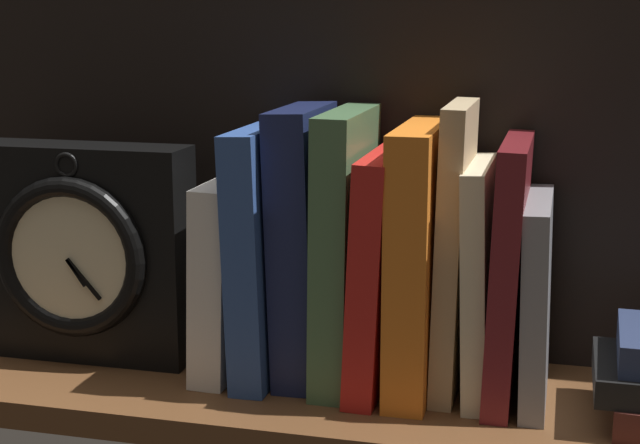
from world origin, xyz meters
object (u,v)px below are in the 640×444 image
book_blue_modern (265,251)px  book_gray_chess (537,299)px  book_maroon_dawkins (509,269)px  book_tan_shortstories (454,249)px  book_orange_pandolfini (419,258)px  book_cream_twain (480,279)px  book_green_romantic (345,247)px  book_navy_bierce (305,244)px  book_red_requiem (380,269)px  book_white_catcher (230,274)px  framed_clock (83,253)px

book_blue_modern → book_gray_chess: bearing=0.0°
book_maroon_dawkins → book_gray_chess: size_ratio=1.28×
book_tan_shortstories → book_maroon_dawkins: size_ratio=1.13×
book_maroon_dawkins → book_orange_pandolfini: bearing=180.0°
book_cream_twain → book_maroon_dawkins: size_ratio=0.91×
book_green_romantic → book_gray_chess: 17.58cm
book_blue_modern → book_navy_bierce: 3.91cm
book_maroon_dawkins → book_green_romantic: bearing=180.0°
book_navy_bierce → book_gray_chess: 21.34cm
book_maroon_dawkins → book_navy_bierce: bearing=180.0°
book_navy_bierce → book_red_requiem: (7.07, 0.00, -1.86)cm
book_orange_pandolfini → book_white_catcher: bearing=180.0°
book_white_catcher → book_cream_twain: (23.35, 0.00, 1.19)cm
book_white_catcher → book_red_requiem: book_red_requiem is taller
book_orange_pandolfini → book_tan_shortstories: book_tan_shortstories is taller
book_red_requiem → book_tan_shortstories: size_ratio=0.83×
framed_clock → book_cream_twain: bearing=1.6°
book_red_requiem → book_maroon_dawkins: size_ratio=0.94×
book_white_catcher → book_navy_bierce: (7.32, 0.00, 3.41)cm
book_red_requiem → book_cream_twain: book_red_requiem is taller
book_gray_chess → book_cream_twain: bearing=180.0°
book_green_romantic → book_tan_shortstories: (9.88, 0.00, 0.44)cm
book_gray_chess → framed_clock: (-42.99, -1.06, 1.69)cm
book_tan_shortstories → book_gray_chess: (7.33, 0.00, -4.01)cm
book_white_catcher → book_red_requiem: size_ratio=0.86×
book_white_catcher → book_blue_modern: (3.52, 0.00, 2.49)cm
book_green_romantic → book_orange_pandolfini: (6.73, 0.00, -0.56)cm
framed_clock → book_white_catcher: bearing=4.1°
framed_clock → book_gray_chess: bearing=1.4°
book_green_romantic → book_red_requiem: book_green_romantic is taller
book_blue_modern → framed_clock: (-18.16, -1.06, -1.05)cm
book_green_romantic → book_gray_chess: (17.21, 0.00, -3.57)cm
book_orange_pandolfini → book_gray_chess: bearing=0.0°
book_maroon_dawkins → book_red_requiem: bearing=180.0°
book_navy_bierce → book_orange_pandolfini: 10.56cm
book_maroon_dawkins → book_cream_twain: bearing=180.0°
book_white_catcher → book_maroon_dawkins: bearing=0.0°
book_tan_shortstories → book_orange_pandolfini: bearing=180.0°
framed_clock → book_tan_shortstories: bearing=1.7°
book_navy_bierce → book_tan_shortstories: bearing=0.0°
book_white_catcher → book_green_romantic: size_ratio=0.73×
book_navy_bierce → book_cream_twain: size_ratio=1.22×
book_green_romantic → book_maroon_dawkins: size_ratio=1.09×
framed_clock → book_green_romantic: bearing=2.3°
book_red_requiem → book_white_catcher: bearing=180.0°
book_cream_twain → book_gray_chess: 5.20cm
book_orange_pandolfini → book_tan_shortstories: (3.15, 0.00, 1.00)cm
book_blue_modern → book_orange_pandolfini: bearing=0.0°
book_white_catcher → book_blue_modern: book_blue_modern is taller
book_cream_twain → book_gray_chess: bearing=0.0°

